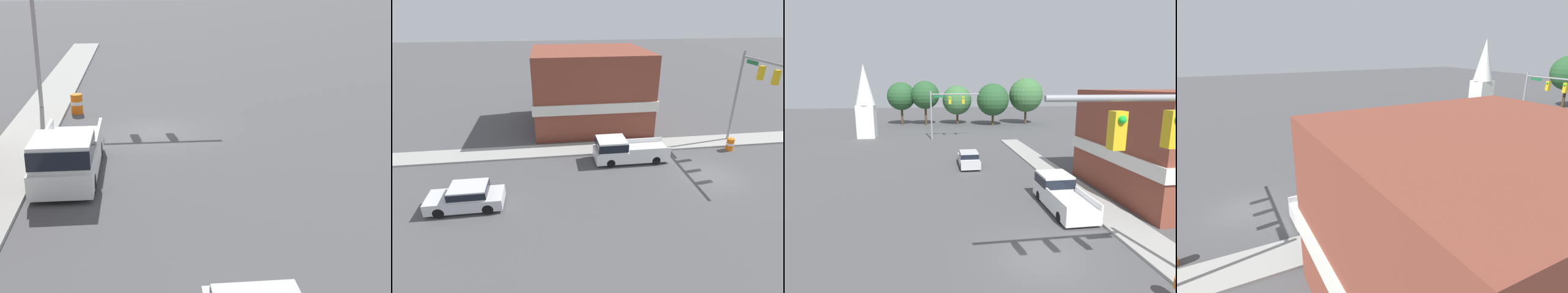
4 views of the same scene
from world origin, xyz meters
TOP-DOWN VIEW (x-y plane):
  - ground_plane at (0.00, 0.00)m, footprint 200.00×200.00m
  - sidewalk_curb at (5.70, 0.00)m, footprint 2.40×60.00m
  - far_signal_assembly at (-3.13, 32.48)m, footprint 7.12×0.49m
  - car_lead at (-1.59, 16.60)m, footprint 1.84×4.46m
  - pickup_truck_parked at (3.23, 5.74)m, footprint 2.13×5.77m
  - corner_brick_building at (12.33, 7.20)m, footprint 10.16×11.25m
  - church_steeple at (-14.99, 35.59)m, footprint 2.81×2.81m

SIDE VIEW (x-z plane):
  - ground_plane at x=0.00m, z-range 0.00..0.00m
  - sidewalk_curb at x=5.70m, z-range 0.00..0.14m
  - car_lead at x=-1.59m, z-range 0.03..1.55m
  - pickup_truck_parked at x=3.23m, z-range -0.02..1.91m
  - corner_brick_building at x=12.33m, z-range -0.08..7.39m
  - far_signal_assembly at x=-3.13m, z-range 1.57..8.64m
  - church_steeple at x=-14.99m, z-range 0.25..11.17m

